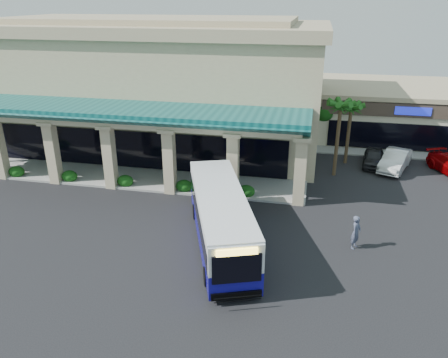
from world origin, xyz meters
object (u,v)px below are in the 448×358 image
(transit_bus, at_px, (221,219))
(pedestrian, at_px, (356,232))
(car_silver, at_px, (374,158))
(car_white, at_px, (395,160))

(transit_bus, distance_m, pedestrian, 7.50)
(transit_bus, xyz_separation_m, car_silver, (9.74, 14.84, -0.87))
(transit_bus, relative_size, car_silver, 2.76)
(pedestrian, distance_m, car_white, 13.67)
(pedestrian, xyz_separation_m, car_silver, (2.36, 13.68, -0.28))
(transit_bus, bearing_deg, car_silver, 36.82)
(transit_bus, height_order, pedestrian, transit_bus)
(car_silver, xyz_separation_m, car_white, (1.59, -0.60, 0.11))
(transit_bus, distance_m, car_white, 18.22)
(pedestrian, xyz_separation_m, car_white, (3.95, 13.08, -0.17))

